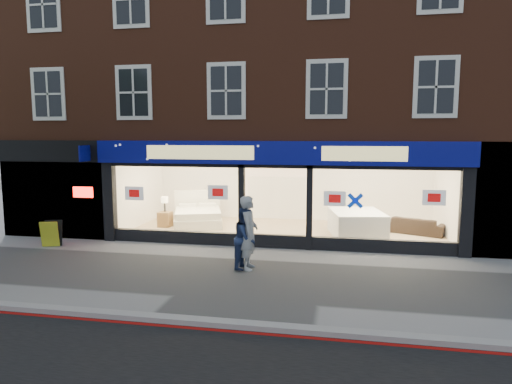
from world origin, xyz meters
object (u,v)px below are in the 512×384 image
(pedestrian_blue, at_px, (246,238))
(mattress_stack, at_px, (357,223))
(pedestrian_grey, at_px, (249,233))
(display_bed, at_px, (198,216))
(sofa, at_px, (416,225))
(a_board, at_px, (52,234))

(pedestrian_blue, bearing_deg, mattress_stack, -25.64)
(pedestrian_grey, bearing_deg, pedestrian_blue, 70.00)
(pedestrian_grey, bearing_deg, mattress_stack, -37.68)
(display_bed, height_order, pedestrian_blue, pedestrian_blue)
(sofa, xyz_separation_m, a_board, (-11.44, -3.66, 0.03))
(display_bed, bearing_deg, pedestrian_grey, -77.12)
(sofa, distance_m, pedestrian_blue, 6.93)
(display_bed, height_order, sofa, display_bed)
(mattress_stack, height_order, sofa, mattress_stack)
(mattress_stack, distance_m, pedestrian_blue, 5.09)
(a_board, xyz_separation_m, pedestrian_blue, (6.46, -1.14, 0.40))
(display_bed, distance_m, pedestrian_grey, 5.75)
(a_board, relative_size, pedestrian_grey, 0.43)
(sofa, bearing_deg, a_board, 41.72)
(pedestrian_blue, bearing_deg, pedestrian_grey, -96.90)
(a_board, distance_m, pedestrian_grey, 6.69)
(mattress_stack, xyz_separation_m, sofa, (2.01, 0.67, -0.13))
(display_bed, xyz_separation_m, sofa, (7.86, -0.05, -0.06))
(mattress_stack, distance_m, sofa, 2.13)
(a_board, distance_m, pedestrian_blue, 6.58)
(a_board, bearing_deg, pedestrian_grey, -27.76)
(mattress_stack, bearing_deg, sofa, 18.33)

